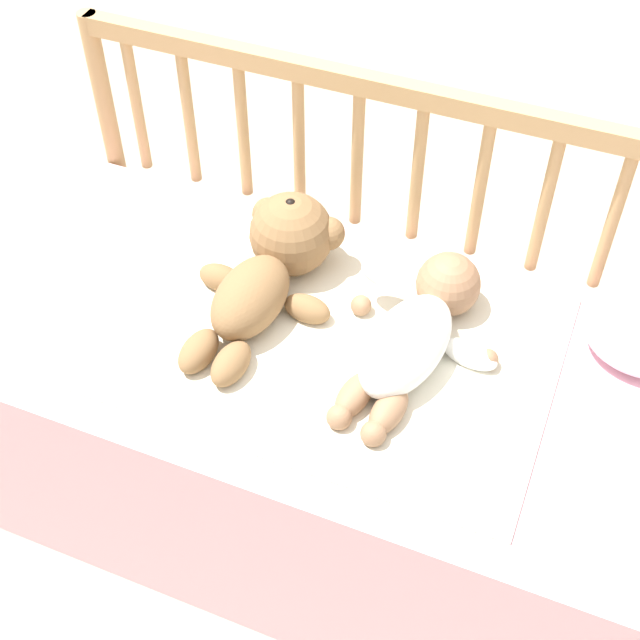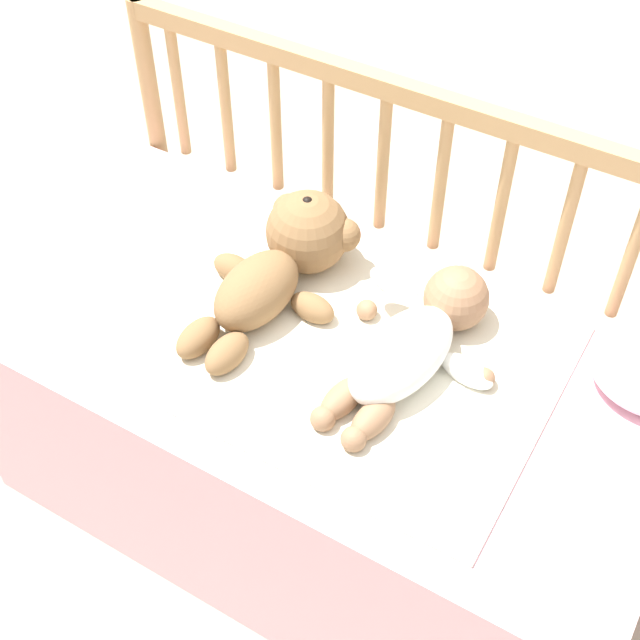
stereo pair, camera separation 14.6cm
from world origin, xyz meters
name	(u,v)px [view 1 (the left image)]	position (x,y,z in m)	size (l,w,h in m)	color
ground_plane	(319,504)	(0.00, 0.00, 0.00)	(12.00, 12.00, 0.00)	tan
crib_mattress	(319,434)	(0.00, 0.00, 0.25)	(1.22, 0.60, 0.51)	#EDB7C6
crib_rail	(385,193)	(0.00, 0.32, 0.59)	(1.22, 0.04, 0.83)	tan
blanket	(322,339)	(0.00, 0.01, 0.51)	(0.78, 0.52, 0.01)	silver
teddy_bear	(273,264)	(-0.13, 0.09, 0.57)	(0.26, 0.40, 0.15)	olive
baby	(416,333)	(0.15, 0.05, 0.56)	(0.27, 0.39, 0.11)	white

